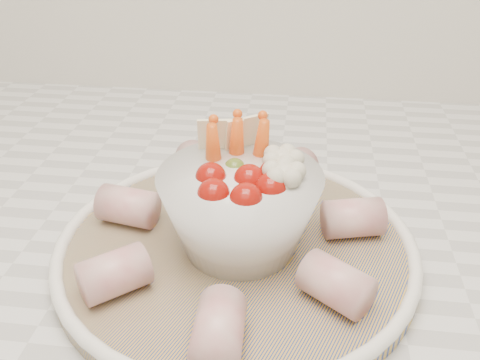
# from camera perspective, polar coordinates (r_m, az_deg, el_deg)

# --- Properties ---
(serving_platter) EXTENTS (0.42, 0.42, 0.02)m
(serving_platter) POSITION_cam_1_polar(r_m,az_deg,el_deg) (0.49, -0.42, -7.13)
(serving_platter) COLOR navy
(serving_platter) RESTS_ON kitchen_counter
(veggie_bowl) EXTENTS (0.14, 0.14, 0.11)m
(veggie_bowl) POSITION_cam_1_polar(r_m,az_deg,el_deg) (0.46, 0.14, -2.81)
(veggie_bowl) COLOR white
(veggie_bowl) RESTS_ON serving_platter
(cured_meat_rolls) EXTENTS (0.27, 0.29, 0.04)m
(cured_meat_rolls) POSITION_cam_1_polar(r_m,az_deg,el_deg) (0.47, -0.57, -5.03)
(cured_meat_rolls) COLOR #BF575C
(cured_meat_rolls) RESTS_ON serving_platter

